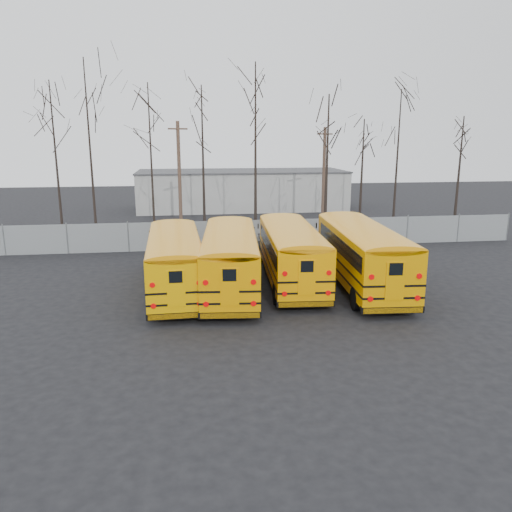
{
  "coord_description": "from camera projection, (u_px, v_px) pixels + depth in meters",
  "views": [
    {
      "loc": [
        -3.98,
        -22.15,
        7.67
      ],
      "look_at": [
        -0.49,
        2.92,
        1.6
      ],
      "focal_mm": 35.0,
      "sensor_mm": 36.0,
      "label": 1
    }
  ],
  "objects": [
    {
      "name": "ground",
      "position": [
        275.0,
        303.0,
        23.65
      ],
      "size": [
        120.0,
        120.0,
        0.0
      ],
      "primitive_type": "plane",
      "color": "black",
      "rests_on": "ground"
    },
    {
      "name": "fence",
      "position": [
        245.0,
        234.0,
        34.98
      ],
      "size": [
        40.0,
        0.04,
        2.0
      ],
      "primitive_type": "cube",
      "color": "gray",
      "rests_on": "ground"
    },
    {
      "name": "tree_1",
      "position": [
        57.0,
        165.0,
        34.88
      ],
      "size": [
        0.26,
        0.26,
        11.42
      ],
      "primitive_type": "cone",
      "color": "black",
      "rests_on": "ground"
    },
    {
      "name": "tree_9",
      "position": [
        459.0,
        173.0,
        42.25
      ],
      "size": [
        0.26,
        0.26,
        9.34
      ],
      "primitive_type": "cone",
      "color": "black",
      "rests_on": "ground"
    },
    {
      "name": "distant_building",
      "position": [
        242.0,
        190.0,
        54.28
      ],
      "size": [
        22.0,
        8.0,
        4.0
      ],
      "primitive_type": "cube",
      "color": "#AAAAA5",
      "rests_on": "ground"
    },
    {
      "name": "tree_4",
      "position": [
        203.0,
        162.0,
        39.27
      ],
      "size": [
        0.26,
        0.26,
        11.53
      ],
      "primitive_type": "cone",
      "color": "black",
      "rests_on": "ground"
    },
    {
      "name": "bus_a",
      "position": [
        175.0,
        257.0,
        24.96
      ],
      "size": [
        2.86,
        11.06,
        3.07
      ],
      "rotation": [
        0.0,
        0.0,
        0.03
      ],
      "color": "black",
      "rests_on": "ground"
    },
    {
      "name": "tree_2",
      "position": [
        91.0,
        157.0,
        33.79
      ],
      "size": [
        0.26,
        0.26,
        12.71
      ],
      "primitive_type": "cone",
      "color": "black",
      "rests_on": "ground"
    },
    {
      "name": "bus_c",
      "position": [
        291.0,
        249.0,
        26.55
      ],
      "size": [
        3.33,
        11.44,
        3.16
      ],
      "rotation": [
        0.0,
        0.0,
        -0.07
      ],
      "color": "black",
      "rests_on": "ground"
    },
    {
      "name": "tree_3",
      "position": [
        152.0,
        167.0,
        35.02
      ],
      "size": [
        0.26,
        0.26,
        11.25
      ],
      "primitive_type": "cone",
      "color": "black",
      "rests_on": "ground"
    },
    {
      "name": "utility_pole_left",
      "position": [
        180.0,
        178.0,
        39.08
      ],
      "size": [
        1.5,
        0.69,
        8.84
      ],
      "rotation": [
        0.0,
        0.0,
        0.38
      ],
      "color": "brown",
      "rests_on": "ground"
    },
    {
      "name": "bus_d",
      "position": [
        361.0,
        250.0,
        25.93
      ],
      "size": [
        3.55,
        12.02,
        3.32
      ],
      "rotation": [
        0.0,
        0.0,
        -0.07
      ],
      "color": "black",
      "rests_on": "ground"
    },
    {
      "name": "tree_6",
      "position": [
        327.0,
        168.0,
        37.73
      ],
      "size": [
        0.26,
        0.26,
        10.72
      ],
      "primitive_type": "cone",
      "color": "black",
      "rests_on": "ground"
    },
    {
      "name": "bus_b",
      "position": [
        230.0,
        255.0,
        25.19
      ],
      "size": [
        3.63,
        11.54,
        3.18
      ],
      "rotation": [
        0.0,
        0.0,
        -0.09
      ],
      "color": "black",
      "rests_on": "ground"
    },
    {
      "name": "tree_5",
      "position": [
        255.0,
        155.0,
        35.84
      ],
      "size": [
        0.26,
        0.26,
        12.72
      ],
      "primitive_type": "cone",
      "color": "black",
      "rests_on": "ground"
    },
    {
      "name": "tree_8",
      "position": [
        397.0,
        162.0,
        40.75
      ],
      "size": [
        0.26,
        0.26,
        11.35
      ],
      "primitive_type": "cone",
      "color": "black",
      "rests_on": "ground"
    },
    {
      "name": "tree_7",
      "position": [
        362.0,
        176.0,
        40.67
      ],
      "size": [
        0.26,
        0.26,
        9.06
      ],
      "primitive_type": "cone",
      "color": "black",
      "rests_on": "ground"
    },
    {
      "name": "utility_pole_right",
      "position": [
        324.0,
        177.0,
        42.65
      ],
      "size": [
        1.46,
        0.58,
        8.45
      ],
      "rotation": [
        0.0,
        0.0,
        0.32
      ],
      "color": "#4B362A",
      "rests_on": "ground"
    }
  ]
}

